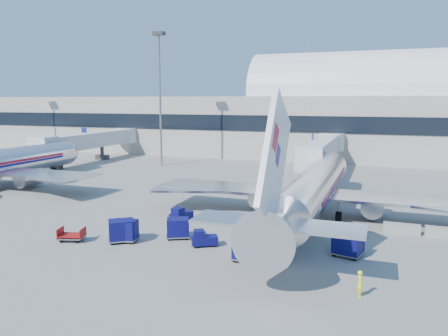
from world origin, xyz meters
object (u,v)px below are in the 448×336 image
at_px(jetbridge_near, 324,149).
at_px(jetbridge_mid, 94,140).
at_px(cart_open_red, 72,236).
at_px(tug_lead, 204,239).
at_px(tug_right, 349,240).
at_px(airliner_main, 313,188).
at_px(barrier_near, 402,229).
at_px(cart_train_b, 121,230).
at_px(cart_solo_near, 247,249).
at_px(ramp_worker, 360,283).
at_px(tug_left, 181,215).
at_px(cart_train_c, 125,230).
at_px(mast_west, 160,79).
at_px(barrier_mid, 445,233).
at_px(cart_train_a, 178,228).
at_px(cart_solo_far, 347,244).

distance_m(jetbridge_near, jetbridge_mid, 42.00).
height_order(jetbridge_mid, cart_open_red, jetbridge_mid).
height_order(jetbridge_near, tug_lead, jetbridge_near).
bearing_deg(jetbridge_mid, tug_right, -35.39).
xyz_separation_m(jetbridge_near, tug_lead, (-4.27, -37.56, -3.33)).
bearing_deg(jetbridge_near, airliner_main, -84.78).
xyz_separation_m(barrier_near, cart_train_b, (-21.26, -10.07, 0.51)).
xyz_separation_m(barrier_near, cart_solo_near, (-10.49, -10.71, 0.46)).
bearing_deg(ramp_worker, tug_left, 50.71).
relative_size(tug_right, cart_train_c, 1.17).
relative_size(jetbridge_near, barrier_near, 9.17).
bearing_deg(cart_train_c, mast_west, 104.08).
xyz_separation_m(mast_west, cart_open_red, (12.83, -39.25, -14.41)).
relative_size(barrier_mid, tug_left, 1.22).
relative_size(tug_right, cart_train_b, 1.00).
bearing_deg(cart_train_c, cart_train_a, 21.06).
distance_m(barrier_near, tug_lead, 17.08).
xyz_separation_m(cart_train_b, cart_open_red, (-3.91, -1.18, -0.59)).
height_order(airliner_main, tug_left, airliner_main).
relative_size(cart_solo_far, ramp_worker, 1.51).
distance_m(tug_left, cart_train_a, 4.84).
xyz_separation_m(barrier_mid, tug_right, (-7.25, -5.61, 0.24)).
distance_m(barrier_near, barrier_mid, 3.30).
relative_size(barrier_near, barrier_mid, 1.00).
bearing_deg(barrier_near, airliner_main, 162.61).
bearing_deg(cart_train_a, barrier_mid, -6.64).
xyz_separation_m(jetbridge_near, jetbridge_mid, (-42.00, 0.00, 0.00)).
relative_size(barrier_mid, tug_lead, 1.33).
height_order(barrier_near, cart_train_c, cart_train_c).
relative_size(tug_right, cart_train_a, 1.10).
relative_size(mast_west, cart_train_c, 10.27).
height_order(jetbridge_mid, cart_train_a, jetbridge_mid).
relative_size(cart_solo_far, cart_open_red, 1.04).
bearing_deg(jetbridge_mid, barrier_near, -28.80).
bearing_deg(jetbridge_near, mast_west, -178.32).
bearing_deg(tug_right, tug_left, -134.39).
distance_m(airliner_main, cart_train_a, 14.01).
bearing_deg(cart_solo_near, cart_train_c, -179.04).
height_order(tug_lead, cart_solo_near, cart_solo_near).
xyz_separation_m(mast_west, barrier_mid, (41.30, -28.00, -14.34)).
height_order(cart_open_red, ramp_worker, ramp_worker).
relative_size(tug_right, cart_solo_far, 1.09).
xyz_separation_m(airliner_main, tug_lead, (-6.67, -11.26, -2.33)).
xyz_separation_m(barrier_mid, cart_train_a, (-20.71, -7.67, 0.44)).
relative_size(airliner_main, cart_solo_far, 15.78).
bearing_deg(cart_train_b, cart_open_red, 159.83).
xyz_separation_m(mast_west, cart_train_c, (16.93, -37.87, -13.87)).
bearing_deg(mast_west, cart_open_red, -71.89).
distance_m(jetbridge_mid, cart_train_c, 49.87).
distance_m(airliner_main, jetbridge_mid, 51.62).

